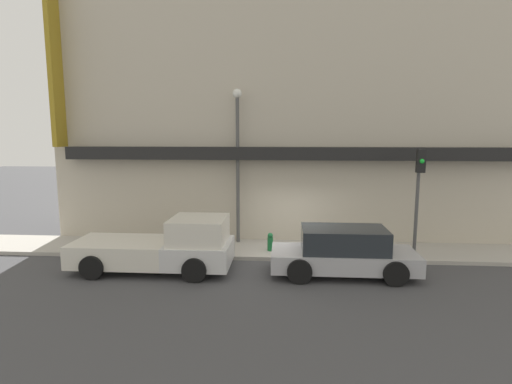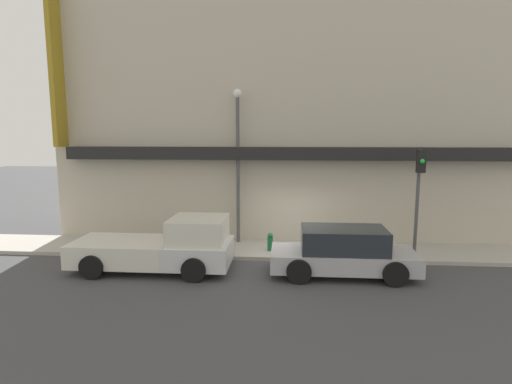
# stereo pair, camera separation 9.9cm
# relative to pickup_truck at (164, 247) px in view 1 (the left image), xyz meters

# --- Properties ---
(ground_plane) EXTENTS (80.00, 80.00, 0.00)m
(ground_plane) POSITION_rel_pickup_truck_xyz_m (4.24, 1.20, -0.79)
(ground_plane) COLOR #424244
(sidewalk) EXTENTS (36.00, 2.41, 0.14)m
(sidewalk) POSITION_rel_pickup_truck_xyz_m (4.24, 2.40, -0.72)
(sidewalk) COLOR #ADA89E
(sidewalk) RESTS_ON ground
(building) EXTENTS (19.80, 3.80, 11.92)m
(building) POSITION_rel_pickup_truck_xyz_m (4.23, 5.09, 5.15)
(building) COLOR #BCB29E
(building) RESTS_ON ground
(pickup_truck) EXTENTS (5.19, 2.19, 1.79)m
(pickup_truck) POSITION_rel_pickup_truck_xyz_m (0.00, 0.00, 0.00)
(pickup_truck) COLOR silver
(pickup_truck) RESTS_ON ground
(parked_car) EXTENTS (4.57, 1.97, 1.53)m
(parked_car) POSITION_rel_pickup_truck_xyz_m (5.84, 0.00, -0.04)
(parked_car) COLOR #ADADB2
(parked_car) RESTS_ON ground
(fire_hydrant) EXTENTS (0.21, 0.21, 0.68)m
(fire_hydrant) POSITION_rel_pickup_truck_xyz_m (3.43, 2.03, -0.31)
(fire_hydrant) COLOR #196633
(fire_hydrant) RESTS_ON sidewalk
(street_lamp) EXTENTS (0.36, 0.36, 6.07)m
(street_lamp) POSITION_rel_pickup_truck_xyz_m (2.08, 3.20, 3.09)
(street_lamp) COLOR #4C4C4C
(street_lamp) RESTS_ON sidewalk
(traffic_light) EXTENTS (0.28, 0.42, 3.82)m
(traffic_light) POSITION_rel_pickup_truck_xyz_m (8.58, 1.60, 1.97)
(traffic_light) COLOR #4C4C4C
(traffic_light) RESTS_ON sidewalk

